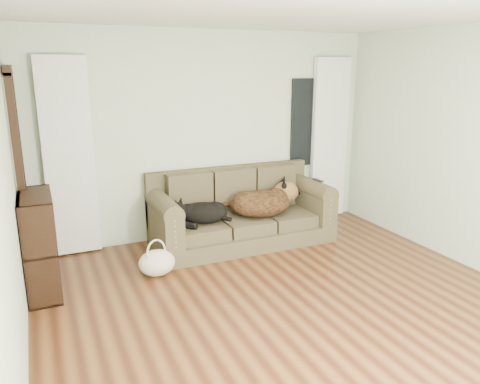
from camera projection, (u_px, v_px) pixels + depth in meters
name	position (u px, v px, depth m)	size (l,w,h in m)	color
floor	(308.00, 321.00, 4.10)	(5.00, 5.00, 0.00)	#3C1D0F
ceiling	(322.00, 4.00, 3.42)	(5.00, 5.00, 0.00)	white
wall_back	(208.00, 136.00, 5.97)	(4.50, 0.04, 2.60)	beige
wall_left	(4.00, 210.00, 2.88)	(0.04, 5.00, 2.60)	beige
curtain_left	(69.00, 158.00, 5.27)	(0.55, 0.08, 2.25)	white
curtain_right	(329.00, 139.00, 6.64)	(0.55, 0.08, 2.25)	white
window_pane	(307.00, 123.00, 6.48)	(0.50, 0.03, 1.20)	black
door_casing	(21.00, 178.00, 4.78)	(0.07, 0.60, 2.10)	black
sofa	(242.00, 208.00, 5.82)	(2.21, 0.95, 0.90)	#423A1F
dog_black_lab	(200.00, 212.00, 5.55)	(0.59, 0.41, 0.25)	black
dog_shepherd	(263.00, 204.00, 5.85)	(0.80, 0.56, 0.35)	black
tv_remote	(318.00, 180.00, 6.05)	(0.05, 0.18, 0.02)	black
tote_bag	(157.00, 261.00, 4.95)	(0.39, 0.30, 0.28)	silver
bookshelf	(40.00, 243.00, 4.52)	(0.30, 0.79, 0.99)	black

